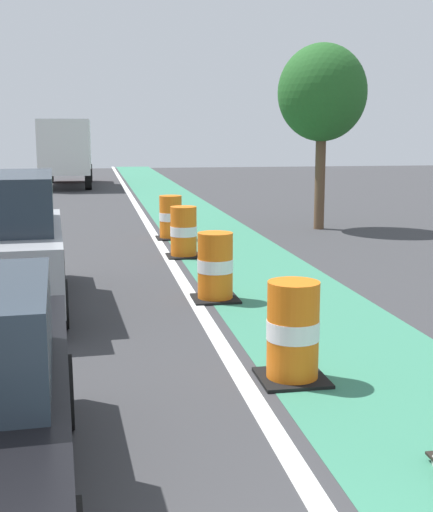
% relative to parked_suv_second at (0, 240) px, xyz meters
% --- Properties ---
extents(bike_lane_strip, '(2.50, 80.00, 0.01)m').
position_rel_parked_suv_second_xyz_m(bike_lane_strip, '(4.45, 3.48, -1.03)').
color(bike_lane_strip, '#387F60').
rests_on(bike_lane_strip, ground).
extents(lane_divider_stripe, '(0.20, 80.00, 0.01)m').
position_rel_parked_suv_second_xyz_m(lane_divider_stripe, '(2.95, 3.48, -1.03)').
color(lane_divider_stripe, silver).
rests_on(lane_divider_stripe, ground).
extents(parked_suv_second, '(2.11, 4.69, 2.04)m').
position_rel_parked_suv_second_xyz_m(parked_suv_second, '(0.00, 0.00, 0.00)').
color(parked_suv_second, '#9EA0A5').
rests_on(parked_suv_second, ground).
extents(traffic_barrel_front, '(0.73, 0.73, 1.09)m').
position_rel_parked_suv_second_xyz_m(traffic_barrel_front, '(3.49, -3.85, -0.50)').
color(traffic_barrel_front, orange).
rests_on(traffic_barrel_front, ground).
extents(traffic_barrel_mid, '(0.73, 0.73, 1.09)m').
position_rel_parked_suv_second_xyz_m(traffic_barrel_mid, '(3.29, -0.15, -0.50)').
color(traffic_barrel_mid, orange).
rests_on(traffic_barrel_mid, ground).
extents(traffic_barrel_back, '(0.73, 0.73, 1.09)m').
position_rel_parked_suv_second_xyz_m(traffic_barrel_back, '(3.30, 3.78, -0.50)').
color(traffic_barrel_back, orange).
rests_on(traffic_barrel_back, ground).
extents(traffic_barrel_far, '(0.73, 0.73, 1.09)m').
position_rel_parked_suv_second_xyz_m(traffic_barrel_far, '(3.31, 6.38, -0.50)').
color(traffic_barrel_far, orange).
rests_on(traffic_barrel_far, ground).
extents(delivery_truck_down_block, '(2.40, 7.62, 3.23)m').
position_rel_parked_suv_second_xyz_m(delivery_truck_down_block, '(0.19, 24.30, 0.81)').
color(delivery_truck_down_block, silver).
rests_on(delivery_truck_down_block, ground).
extents(street_tree_sidewalk, '(2.40, 2.40, 5.00)m').
position_rel_parked_suv_second_xyz_m(street_tree_sidewalk, '(7.57, 7.47, 2.63)').
color(street_tree_sidewalk, brown).
rests_on(street_tree_sidewalk, ground).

